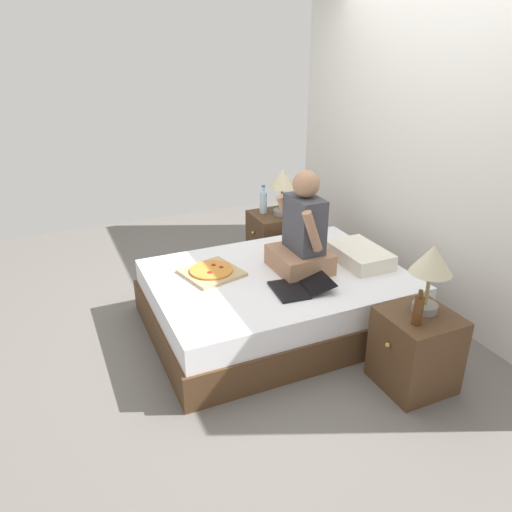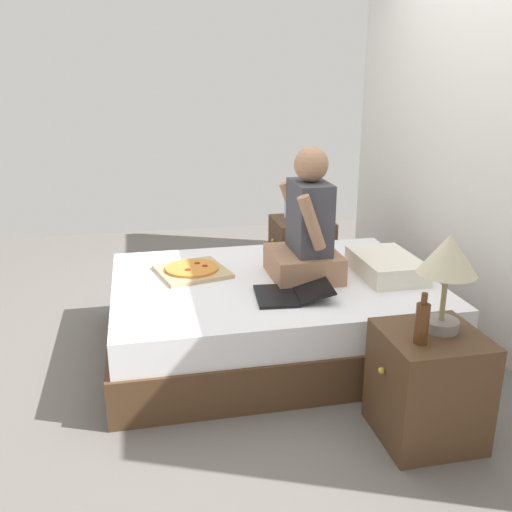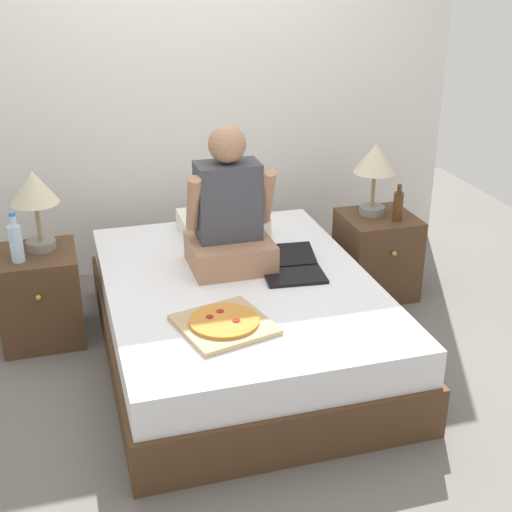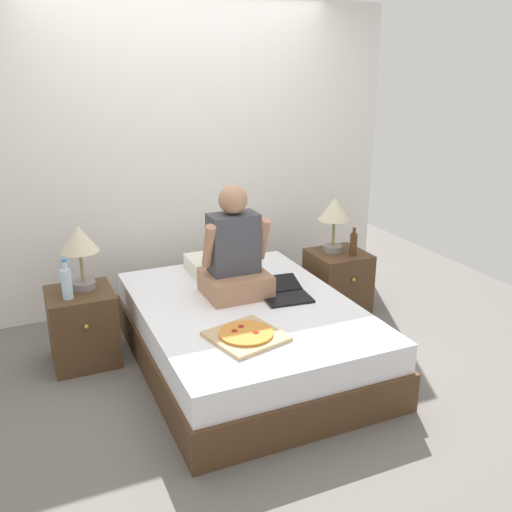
{
  "view_description": "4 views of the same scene",
  "coord_description": "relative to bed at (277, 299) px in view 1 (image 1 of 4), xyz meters",
  "views": [
    {
      "loc": [
        3.06,
        -1.55,
        2.14
      ],
      "look_at": [
        0.01,
        -0.18,
        0.63
      ],
      "focal_mm": 35.0,
      "sensor_mm": 36.0,
      "label": 1
    },
    {
      "loc": [
        3.12,
        -0.76,
        1.65
      ],
      "look_at": [
        0.14,
        -0.13,
        0.65
      ],
      "focal_mm": 40.0,
      "sensor_mm": 36.0,
      "label": 2
    },
    {
      "loc": [
        -0.86,
        -3.28,
        2.09
      ],
      "look_at": [
        0.06,
        -0.1,
        0.62
      ],
      "focal_mm": 50.0,
      "sensor_mm": 36.0,
      "label": 3
    },
    {
      "loc": [
        -1.38,
        -3.29,
        2.03
      ],
      "look_at": [
        0.08,
        0.0,
        0.78
      ],
      "focal_mm": 40.0,
      "sensor_mm": 36.0,
      "label": 4
    }
  ],
  "objects": [
    {
      "name": "bed",
      "position": [
        0.0,
        0.0,
        0.0
      ],
      "size": [
        1.42,
        1.95,
        0.45
      ],
      "color": "#4C331E",
      "rests_on": "ground"
    },
    {
      "name": "water_bottle",
      "position": [
        -1.11,
        0.4,
        0.42
      ],
      "size": [
        0.07,
        0.07,
        0.28
      ],
      "color": "silver",
      "rests_on": "nightstand_left"
    },
    {
      "name": "nightstand_right",
      "position": [
        1.03,
        0.49,
        0.04
      ],
      "size": [
        0.44,
        0.47,
        0.53
      ],
      "color": "#4C331E",
      "rests_on": "ground"
    },
    {
      "name": "ground_plane",
      "position": [
        0.0,
        0.0,
        -0.22
      ],
      "size": [
        5.71,
        5.71,
        0.0
      ],
      "primitive_type": "plane",
      "color": "#66605B"
    },
    {
      "name": "laptop",
      "position": [
        0.3,
        0.02,
        0.25
      ],
      "size": [
        0.36,
        0.44,
        0.07
      ],
      "color": "black",
      "rests_on": "bed"
    },
    {
      "name": "person_seated",
      "position": [
        0.0,
        0.21,
        0.51
      ],
      "size": [
        0.47,
        0.4,
        0.78
      ],
      "color": "#A37556",
      "rests_on": "bed"
    },
    {
      "name": "nightstand_left",
      "position": [
        -1.03,
        0.49,
        0.04
      ],
      "size": [
        0.44,
        0.47,
        0.53
      ],
      "color": "#4C331E",
      "rests_on": "ground"
    },
    {
      "name": "pillow",
      "position": [
        0.08,
        0.69,
        0.29
      ],
      "size": [
        0.52,
        0.34,
        0.12
      ],
      "primitive_type": "cube",
      "color": "silver",
      "rests_on": "bed"
    },
    {
      "name": "lamp_on_left_nightstand",
      "position": [
        -0.99,
        0.54,
        0.63
      ],
      "size": [
        0.26,
        0.26,
        0.45
      ],
      "color": "gray",
      "rests_on": "nightstand_left"
    },
    {
      "name": "wall_back",
      "position": [
        0.0,
        1.33,
        1.03
      ],
      "size": [
        3.71,
        0.12,
        2.5
      ],
      "primitive_type": "cube",
      "color": "silver",
      "rests_on": "ground"
    },
    {
      "name": "beer_bottle",
      "position": [
        1.1,
        0.39,
        0.4
      ],
      "size": [
        0.06,
        0.06,
        0.23
      ],
      "color": "#512D14",
      "rests_on": "nightstand_right"
    },
    {
      "name": "pizza_box",
      "position": [
        -0.2,
        -0.46,
        0.25
      ],
      "size": [
        0.49,
        0.49,
        0.05
      ],
      "color": "tan",
      "rests_on": "bed"
    },
    {
      "name": "lamp_on_right_nightstand",
      "position": [
        1.0,
        0.54,
        0.63
      ],
      "size": [
        0.26,
        0.26,
        0.45
      ],
      "color": "gray",
      "rests_on": "nightstand_right"
    }
  ]
}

